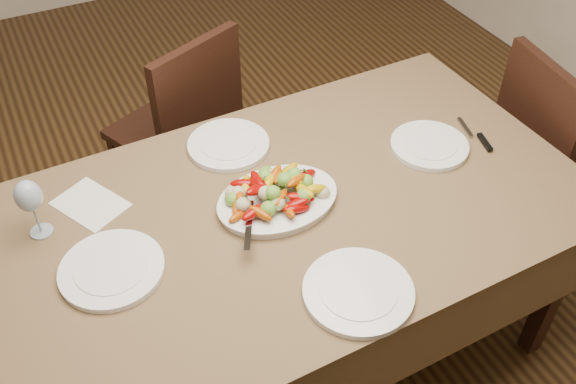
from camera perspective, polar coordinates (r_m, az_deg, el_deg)
The scene contains 14 objects.
floor at distance 2.58m, azimuth -6.50°, elevation -12.26°, with size 6.00×6.00×0.00m, color #3B2612.
dining_table at distance 2.21m, azimuth 0.00°, elevation -8.40°, with size 1.84×1.04×0.76m, color brown.
chair_far at distance 2.73m, azimuth -10.21°, elevation 5.44°, with size 0.42×0.42×0.95m, color black, non-canonical shape.
chair_right at distance 2.74m, azimuth 23.14°, elevation 2.44°, with size 0.42×0.42×0.95m, color black, non-canonical shape.
serving_platter at distance 1.93m, azimuth -0.94°, elevation -0.85°, with size 0.36×0.27×0.02m, color white.
roasted_vegetables at distance 1.89m, azimuth -0.95°, elevation 0.40°, with size 0.30×0.20×0.09m, color #810502, non-canonical shape.
serving_spoon at distance 1.86m, azimuth -2.20°, elevation -1.38°, with size 0.28×0.06×0.03m, color #9EA0A8, non-canonical shape.
plate_left at distance 1.81m, azimuth -15.39°, elevation -6.66°, with size 0.29×0.29×0.02m, color white.
plate_right at distance 2.19m, azimuth 12.45°, elevation 4.04°, with size 0.26×0.26×0.02m, color white.
plate_far at distance 2.15m, azimuth -5.31°, elevation 4.19°, with size 0.27×0.27×0.02m, color white.
plate_near at distance 1.71m, azimuth 6.26°, elevation -8.80°, with size 0.29×0.29×0.02m, color white.
wine_glass at distance 1.92m, azimuth -21.77°, elevation -1.24°, with size 0.08×0.08×0.20m, color #8C99A5, non-canonical shape.
menu_card at distance 2.03m, azimuth -17.16°, elevation -1.03°, with size 0.15×0.21×0.00m, color silver.
table_knife at distance 2.27m, azimuth 16.34°, elevation 4.80°, with size 0.02×0.20×0.01m, color #9EA0A8, non-canonical shape.
Camera 1 is at (-0.40, -1.43, 2.10)m, focal length 40.00 mm.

